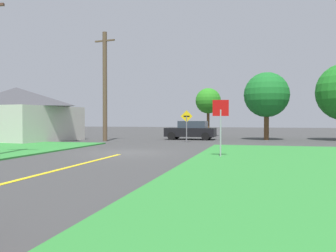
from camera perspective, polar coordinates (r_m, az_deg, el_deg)
ground_plane at (r=18.87m, az=-6.70°, el=-4.30°), size 120.00×120.00×0.00m
lane_stripe_center at (r=11.82m, az=-20.97°, el=-7.58°), size 0.20×14.00×0.01m
stop_sign at (r=16.20m, az=8.48°, el=1.39°), size 0.72×0.18×2.65m
car_approaching_junction at (r=30.91m, az=3.75°, el=-0.69°), size 4.33×2.17×1.62m
utility_pole_mid at (r=29.21m, az=-10.13°, el=6.42°), size 1.80×0.36×8.81m
direction_sign at (r=26.81m, az=3.01°, el=0.56°), size 0.89×0.21×2.45m
pine_tree_center at (r=36.68m, az=6.49°, el=4.01°), size 2.61×2.61×4.97m
oak_tree_right at (r=31.34m, az=15.60°, el=4.84°), size 3.82×3.82×5.77m
barn at (r=31.99m, az=-23.23°, el=1.80°), size 9.64×8.28×4.42m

